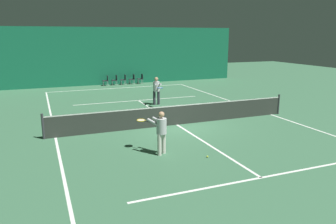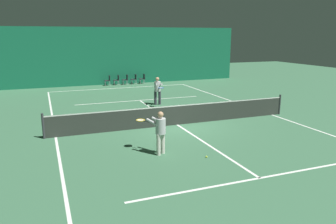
% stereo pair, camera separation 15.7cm
% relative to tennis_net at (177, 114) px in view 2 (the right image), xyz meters
% --- Properties ---
extents(ground_plane, '(60.00, 60.00, 0.00)m').
position_rel_tennis_net_xyz_m(ground_plane, '(0.00, 0.00, -0.51)').
color(ground_plane, '#386647').
extents(backdrop_curtain, '(23.00, 0.12, 4.82)m').
position_rel_tennis_net_xyz_m(backdrop_curtain, '(0.00, 14.20, 1.90)').
color(backdrop_curtain, '#146042').
rests_on(backdrop_curtain, ground).
extents(court_line_baseline_far, '(11.00, 0.10, 0.00)m').
position_rel_tennis_net_xyz_m(court_line_baseline_far, '(0.00, 11.90, -0.51)').
color(court_line_baseline_far, white).
rests_on(court_line_baseline_far, ground).
extents(court_line_service_far, '(8.25, 0.10, 0.00)m').
position_rel_tennis_net_xyz_m(court_line_service_far, '(0.00, 6.40, -0.51)').
color(court_line_service_far, white).
rests_on(court_line_service_far, ground).
extents(court_line_service_near, '(8.25, 0.10, 0.00)m').
position_rel_tennis_net_xyz_m(court_line_service_near, '(0.00, -6.40, -0.51)').
color(court_line_service_near, white).
rests_on(court_line_service_near, ground).
extents(court_line_sideline_left, '(0.10, 23.80, 0.00)m').
position_rel_tennis_net_xyz_m(court_line_sideline_left, '(-5.50, 0.00, -0.51)').
color(court_line_sideline_left, white).
rests_on(court_line_sideline_left, ground).
extents(court_line_sideline_right, '(0.10, 23.80, 0.00)m').
position_rel_tennis_net_xyz_m(court_line_sideline_right, '(5.50, 0.00, -0.51)').
color(court_line_sideline_right, white).
rests_on(court_line_sideline_right, ground).
extents(court_line_centre, '(0.10, 12.80, 0.00)m').
position_rel_tennis_net_xyz_m(court_line_centre, '(0.00, 0.00, -0.51)').
color(court_line_centre, white).
rests_on(court_line_centre, ground).
extents(tennis_net, '(12.00, 0.10, 1.07)m').
position_rel_tennis_net_xyz_m(tennis_net, '(0.00, 0.00, 0.00)').
color(tennis_net, '#2D332D').
rests_on(tennis_net, ground).
extents(player_near, '(0.96, 1.30, 1.57)m').
position_rel_tennis_net_xyz_m(player_near, '(-2.09, -3.39, 0.40)').
color(player_near, beige).
rests_on(player_near, ground).
extents(player_far, '(0.53, 1.39, 1.69)m').
position_rel_tennis_net_xyz_m(player_far, '(0.66, 4.71, 0.47)').
color(player_far, '#2D2D38').
rests_on(player_far, ground).
extents(courtside_chair_0, '(0.44, 0.44, 0.84)m').
position_rel_tennis_net_xyz_m(courtside_chair_0, '(-0.65, 13.65, -0.03)').
color(courtside_chair_0, '#99999E').
rests_on(courtside_chair_0, ground).
extents(courtside_chair_1, '(0.44, 0.44, 0.84)m').
position_rel_tennis_net_xyz_m(courtside_chair_1, '(0.12, 13.65, -0.03)').
color(courtside_chair_1, '#99999E').
rests_on(courtside_chair_1, ground).
extents(courtside_chair_2, '(0.44, 0.44, 0.84)m').
position_rel_tennis_net_xyz_m(courtside_chair_2, '(0.88, 13.65, -0.03)').
color(courtside_chair_2, '#99999E').
rests_on(courtside_chair_2, ground).
extents(courtside_chair_3, '(0.44, 0.44, 0.84)m').
position_rel_tennis_net_xyz_m(courtside_chair_3, '(1.65, 13.65, -0.03)').
color(courtside_chair_3, '#99999E').
rests_on(courtside_chair_3, ground).
extents(courtside_chair_4, '(0.44, 0.44, 0.84)m').
position_rel_tennis_net_xyz_m(courtside_chair_4, '(2.41, 13.65, -0.03)').
color(courtside_chair_4, '#99999E').
rests_on(courtside_chair_4, ground).
extents(tennis_ball, '(0.07, 0.07, 0.07)m').
position_rel_tennis_net_xyz_m(tennis_ball, '(-0.70, -4.33, -0.48)').
color(tennis_ball, '#D1DB33').
rests_on(tennis_ball, ground).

